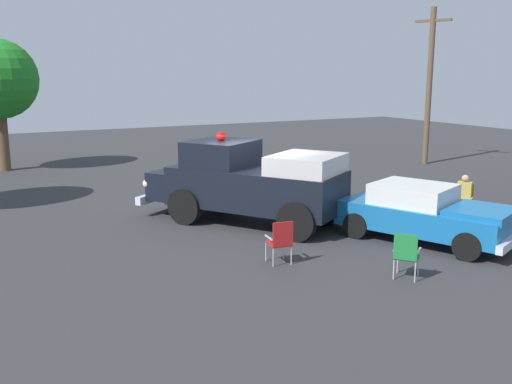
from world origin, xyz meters
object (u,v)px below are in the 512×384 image
classic_hot_rod (425,213)px  utility_pole (429,84)px  vintage_fire_truck (249,182)px  spectator_seated (464,195)px  lawn_chair_spare (406,252)px  lawn_chair_near_truck (464,198)px  lawn_chair_by_car (281,239)px

classic_hot_rod → utility_pole: 13.62m
vintage_fire_truck → classic_hot_rod: 4.91m
classic_hot_rod → utility_pole: (-9.27, -9.52, 2.98)m
spectator_seated → lawn_chair_spare: bearing=31.7°
vintage_fire_truck → utility_pole: utility_pole is taller
classic_hot_rod → lawn_chair_near_truck: 3.19m
vintage_fire_truck → lawn_chair_by_car: size_ratio=6.04×
lawn_chair_spare → lawn_chair_by_car: bearing=-48.4°
lawn_chair_by_car → utility_pole: utility_pole is taller
classic_hot_rod → lawn_chair_near_truck: bearing=-155.1°
utility_pole → spectator_seated: bearing=51.8°
classic_hot_rod → lawn_chair_spare: bearing=38.9°
lawn_chair_near_truck → classic_hot_rod: bearing=24.9°
vintage_fire_truck → utility_pole: 13.88m
classic_hot_rod → lawn_chair_by_car: classic_hot_rod is taller
vintage_fire_truck → spectator_seated: 6.42m
classic_hot_rod → lawn_chair_by_car: size_ratio=4.64×
classic_hot_rod → lawn_chair_near_truck: classic_hot_rod is taller
vintage_fire_truck → lawn_chair_near_truck: vintage_fire_truck is taller
classic_hot_rod → lawn_chair_spare: 3.01m
lawn_chair_near_truck → lawn_chair_by_car: bearing=9.5°
lawn_chair_near_truck → spectator_seated: size_ratio=0.79×
lawn_chair_spare → spectator_seated: spectator_seated is taller
lawn_chair_by_car → spectator_seated: size_ratio=0.79×
vintage_fire_truck → spectator_seated: bearing=157.0°
lawn_chair_near_truck → utility_pole: bearing=-128.0°
lawn_chair_spare → utility_pole: size_ratio=0.14×
classic_hot_rod → lawn_chair_near_truck: size_ratio=4.64×
spectator_seated → vintage_fire_truck: bearing=-23.0°
lawn_chair_spare → lawn_chair_near_truck: bearing=-148.3°
lawn_chair_spare → utility_pole: bearing=-135.5°
lawn_chair_by_car → utility_pole: bearing=-145.2°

